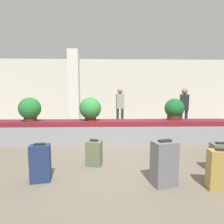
% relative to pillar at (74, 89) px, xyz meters
% --- Properties ---
extents(ground_plane, '(18.00, 18.00, 0.00)m').
position_rel_pillar_xyz_m(ground_plane, '(1.51, -3.64, -1.60)').
color(ground_plane, '#6B6051').
extents(back_wall, '(18.00, 0.06, 3.20)m').
position_rel_pillar_xyz_m(back_wall, '(1.51, 1.96, 0.00)').
color(back_wall, beige).
rests_on(back_wall, ground_plane).
extents(carousel, '(7.25, 0.75, 0.65)m').
position_rel_pillar_xyz_m(carousel, '(1.51, -2.28, -1.29)').
color(carousel, gray).
rests_on(carousel, ground_plane).
extents(pillar, '(0.43, 0.43, 3.20)m').
position_rel_pillar_xyz_m(pillar, '(0.00, 0.00, 0.00)').
color(pillar, silver).
rests_on(pillar, ground_plane).
extents(suitcase_0, '(0.34, 0.30, 0.53)m').
position_rel_pillar_xyz_m(suitcase_0, '(1.11, -3.91, -1.35)').
color(suitcase_0, '#5B6647').
rests_on(suitcase_0, ground_plane).
extents(suitcase_1, '(0.35, 0.24, 0.56)m').
position_rel_pillar_xyz_m(suitcase_1, '(3.45, -4.29, -1.33)').
color(suitcase_1, '#5B6647').
rests_on(suitcase_1, ground_plane).
extents(suitcase_2, '(0.34, 0.23, 0.65)m').
position_rel_pillar_xyz_m(suitcase_2, '(0.28, -4.55, -1.29)').
color(suitcase_2, navy).
rests_on(suitcase_2, ground_plane).
extents(suitcase_3, '(0.41, 0.24, 0.64)m').
position_rel_pillar_xyz_m(suitcase_3, '(3.09, -4.87, -1.29)').
color(suitcase_3, '#A3843D').
rests_on(suitcase_3, ground_plane).
extents(suitcase_4, '(0.42, 0.34, 0.73)m').
position_rel_pillar_xyz_m(suitcase_4, '(2.27, -4.72, -1.25)').
color(suitcase_4, slate).
rests_on(suitcase_4, ground_plane).
extents(potted_plant_0, '(0.64, 0.64, 0.67)m').
position_rel_pillar_xyz_m(potted_plant_0, '(0.88, -2.23, -0.61)').
color(potted_plant_0, '#4C2319').
rests_on(potted_plant_0, carousel).
extents(potted_plant_1, '(0.61, 0.61, 0.68)m').
position_rel_pillar_xyz_m(potted_plant_1, '(-0.82, -2.33, -0.60)').
color(potted_plant_1, '#4C2319').
rests_on(potted_plant_1, carousel).
extents(potted_plant_2, '(0.57, 0.57, 0.64)m').
position_rel_pillar_xyz_m(potted_plant_2, '(3.39, -2.17, -0.63)').
color(potted_plant_2, '#4C2319').
rests_on(potted_plant_2, carousel).
extents(traveler_0, '(0.35, 0.25, 1.65)m').
position_rel_pillar_xyz_m(traveler_0, '(1.93, 0.16, -0.62)').
color(traveler_0, '#282833').
rests_on(traveler_0, ground_plane).
extents(traveler_1, '(0.36, 0.26, 1.63)m').
position_rel_pillar_xyz_m(traveler_1, '(4.36, -0.65, -0.63)').
color(traveler_1, '#282833').
rests_on(traveler_1, ground_plane).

